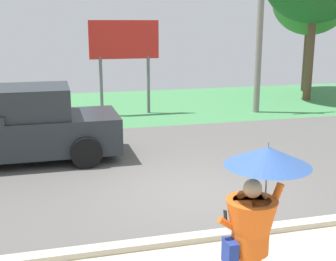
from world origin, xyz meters
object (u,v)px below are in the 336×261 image
object	(u,v)px
roadside_billboard	(124,47)
tree_center_back	(311,0)
utility_pole	(260,29)
monk_pedestrian	(254,228)
pickup_truck	(15,127)

from	to	relation	value
roadside_billboard	tree_center_back	size ratio (longest dim) A/B	0.57
utility_pole	roadside_billboard	xyz separation A→B (m)	(-5.00, 0.91, -0.64)
monk_pedestrian	pickup_truck	size ratio (longest dim) A/B	0.41
monk_pedestrian	roadside_billboard	size ratio (longest dim) A/B	0.61
roadside_billboard	tree_center_back	bearing A→B (deg)	19.66
monk_pedestrian	tree_center_back	xyz separation A→B (m)	(10.36, 15.75, 3.37)
monk_pedestrian	utility_pole	xyz separation A→B (m)	(5.52, 11.31, 2.09)
roadside_billboard	tree_center_back	distance (m)	10.63
pickup_truck	tree_center_back	world-z (taller)	tree_center_back
pickup_truck	roadside_billboard	bearing A→B (deg)	55.91
pickup_truck	tree_center_back	xyz separation A→B (m)	(13.49, 8.66, 3.59)
tree_center_back	roadside_billboard	bearing A→B (deg)	-160.34
pickup_truck	utility_pole	world-z (taller)	utility_pole
roadside_billboard	monk_pedestrian	bearing A→B (deg)	-92.42
monk_pedestrian	tree_center_back	world-z (taller)	tree_center_back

